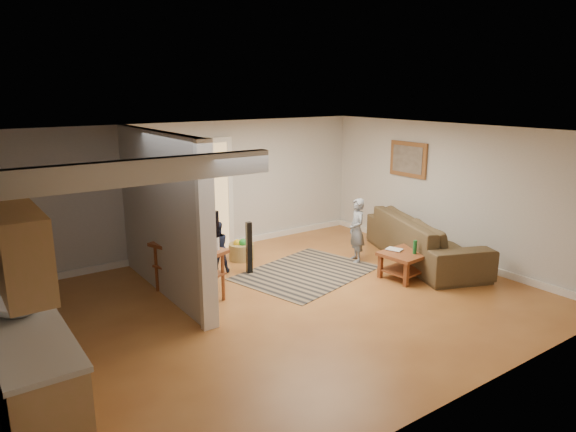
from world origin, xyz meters
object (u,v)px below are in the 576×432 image
(coffee_table, at_px, (412,255))
(toddler, at_px, (218,272))
(tv_console, at_px, (189,251))
(child, at_px, (356,261))
(toy_basket, at_px, (241,251))
(speaker_left, at_px, (195,270))
(speaker_right, at_px, (249,248))
(sofa, at_px, (423,260))

(coffee_table, relative_size, toddler, 1.31)
(tv_console, relative_size, child, 1.14)
(coffee_table, bearing_deg, child, 104.96)
(tv_console, bearing_deg, toy_basket, 14.05)
(coffee_table, bearing_deg, speaker_left, 160.45)
(tv_console, bearing_deg, toddler, 19.15)
(tv_console, height_order, speaker_left, tv_console)
(speaker_right, relative_size, child, 0.77)
(coffee_table, distance_m, speaker_right, 2.78)
(child, relative_size, toddler, 1.30)
(coffee_table, distance_m, tv_console, 3.73)
(coffee_table, bearing_deg, sofa, 27.44)
(toy_basket, bearing_deg, child, -37.58)
(sofa, xyz_separation_m, speaker_left, (-4.21, 0.82, 0.44))
(coffee_table, height_order, speaker_left, speaker_left)
(coffee_table, distance_m, child, 1.17)
(coffee_table, relative_size, speaker_right, 1.32)
(speaker_right, bearing_deg, toddler, 151.73)
(toy_basket, height_order, toddler, toddler)
(speaker_left, distance_m, speaker_right, 1.30)
(toddler, bearing_deg, child, 169.83)
(speaker_left, bearing_deg, coffee_table, -4.90)
(sofa, bearing_deg, toddler, 86.34)
(tv_console, distance_m, speaker_right, 1.31)
(toddler, bearing_deg, speaker_right, 152.51)
(tv_console, relative_size, toy_basket, 2.89)
(tv_console, height_order, child, tv_console)
(sofa, relative_size, toy_basket, 6.10)
(child, bearing_deg, toy_basket, -105.00)
(speaker_right, bearing_deg, tv_console, -154.85)
(sofa, height_order, speaker_right, speaker_right)
(speaker_right, bearing_deg, speaker_left, -149.43)
(coffee_table, height_order, toy_basket, coffee_table)
(toy_basket, bearing_deg, sofa, -35.75)
(sofa, bearing_deg, toy_basket, 75.80)
(sofa, height_order, toy_basket, same)
(coffee_table, relative_size, tv_console, 0.89)
(sofa, bearing_deg, child, 78.87)
(speaker_left, bearing_deg, sofa, 3.63)
(sofa, distance_m, child, 1.26)
(tv_console, xyz_separation_m, toy_basket, (1.49, 1.03, -0.55))
(sofa, xyz_separation_m, speaker_right, (-2.99, 1.26, 0.45))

